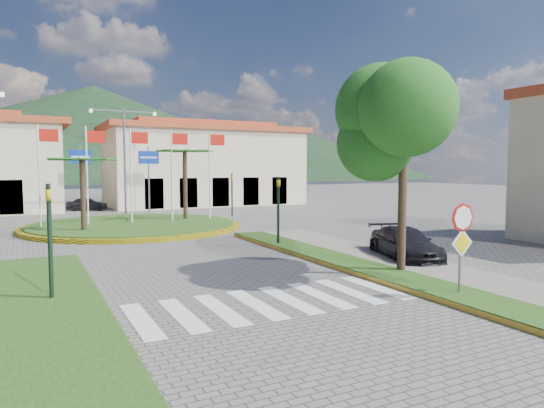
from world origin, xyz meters
name	(u,v)px	position (x,y,z in m)	size (l,w,h in m)	color
ground	(361,353)	(0.00, 0.00, 0.00)	(160.00, 160.00, 0.00)	#615E5C
sidewalk_right	(486,291)	(6.00, 2.00, 0.07)	(4.00, 28.00, 0.15)	gray
verge_right	(456,295)	(4.80, 2.00, 0.09)	(1.60, 28.00, 0.18)	#204212
crosswalk	(269,302)	(0.00, 4.00, 0.01)	(8.00, 3.00, 0.01)	silver
roundabout_island	(134,225)	(0.00, 22.00, 0.17)	(12.70, 12.70, 6.00)	yellow
stop_sign	(462,234)	(4.90, 1.96, 1.79)	(0.80, 0.11, 2.65)	slate
deciduous_tree	(404,120)	(5.50, 5.00, 5.18)	(3.60, 3.60, 6.80)	black
traffic_light_left	(50,231)	(-5.20, 6.50, 1.94)	(0.15, 0.18, 3.20)	black
traffic_light_right	(278,204)	(4.50, 12.00, 1.94)	(0.15, 0.18, 3.20)	black
traffic_light_far	(232,190)	(8.00, 26.00, 1.94)	(0.18, 0.15, 3.20)	black
direction_sign_west	(81,169)	(-2.00, 30.97, 3.53)	(1.60, 0.14, 5.20)	slate
direction_sign_east	(149,169)	(3.00, 30.97, 3.53)	(1.60, 0.14, 5.20)	slate
street_lamp_centre	(125,156)	(1.00, 30.00, 4.50)	(4.80, 0.16, 8.00)	slate
building_right	(204,164)	(10.00, 38.00, 3.90)	(19.08, 9.54, 8.05)	beige
hill_far_mid	(94,132)	(15.00, 160.00, 15.00)	(180.00, 180.00, 30.00)	black
hill_far_east	(280,151)	(70.00, 135.00, 9.00)	(120.00, 120.00, 18.00)	black
hill_near_back	(4,150)	(-10.00, 130.00, 8.00)	(110.00, 110.00, 16.00)	black
car_dark_a	(87,204)	(-1.09, 35.81, 0.55)	(1.30, 3.24, 1.10)	black
car_dark_b	(162,200)	(5.42, 36.43, 0.65)	(1.38, 3.94, 1.30)	black
car_side_right	(405,244)	(7.50, 7.00, 0.62)	(1.75, 4.30, 1.25)	black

